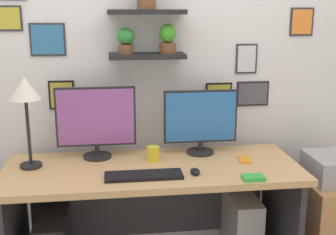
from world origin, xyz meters
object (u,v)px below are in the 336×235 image
(computer_tower_right, at_px, (241,229))
(computer_mouse, at_px, (195,171))
(coffee_mug, at_px, (153,154))
(cell_phone, at_px, (244,160))
(desk_lamp, at_px, (25,95))
(monitor_left, at_px, (96,121))
(drawer_cabinet, at_px, (333,220))
(keyboard, at_px, (144,175))
(monitor_right, at_px, (201,120))
(desk, at_px, (152,194))
(scissors_tray, at_px, (253,178))

(computer_tower_right, bearing_deg, computer_mouse, -145.97)
(computer_mouse, distance_m, coffee_mug, 0.34)
(cell_phone, bearing_deg, desk_lamp, -173.83)
(monitor_left, height_order, computer_tower_right, monitor_left)
(monitor_left, bearing_deg, desk_lamp, -161.43)
(drawer_cabinet, bearing_deg, coffee_mug, 176.56)
(monitor_left, distance_m, drawer_cabinet, 1.71)
(computer_tower_right, bearing_deg, monitor_left, 172.78)
(keyboard, height_order, coffee_mug, coffee_mug)
(monitor_right, bearing_deg, desk, -154.46)
(keyboard, bearing_deg, desk, 73.20)
(monitor_left, distance_m, keyboard, 0.52)
(scissors_tray, bearing_deg, computer_tower_right, 79.88)
(desk, relative_size, computer_mouse, 19.84)
(keyboard, height_order, computer_mouse, computer_mouse)
(computer_tower_right, bearing_deg, desk_lamp, -179.45)
(coffee_mug, bearing_deg, computer_tower_right, -0.79)
(monitor_left, relative_size, drawer_cabinet, 0.85)
(computer_mouse, distance_m, cell_phone, 0.40)
(desk_lamp, bearing_deg, keyboard, -20.75)
(scissors_tray, bearing_deg, desk_lamp, 163.85)
(monitor_right, distance_m, desk_lamp, 1.09)
(cell_phone, bearing_deg, drawer_cabinet, 8.53)
(monitor_right, bearing_deg, computer_mouse, -105.69)
(monitor_left, xyz_separation_m, coffee_mug, (0.35, -0.11, -0.20))
(computer_mouse, distance_m, desk_lamp, 1.07)
(desk, distance_m, cell_phone, 0.62)
(monitor_left, xyz_separation_m, scissors_tray, (0.87, -0.50, -0.23))
(desk, height_order, computer_tower_right, desk)
(computer_mouse, bearing_deg, scissors_tray, -22.69)
(computer_mouse, bearing_deg, computer_tower_right, 34.03)
(keyboard, distance_m, computer_mouse, 0.30)
(keyboard, bearing_deg, cell_phone, 16.93)
(computer_mouse, height_order, coffee_mug, coffee_mug)
(desk_lamp, height_order, computer_tower_right, desk_lamp)
(keyboard, bearing_deg, computer_mouse, 2.24)
(desk, height_order, keyboard, keyboard)
(scissors_tray, height_order, computer_tower_right, scissors_tray)
(scissors_tray, bearing_deg, drawer_cabinet, 24.80)
(computer_mouse, height_order, computer_tower_right, computer_mouse)
(drawer_cabinet, bearing_deg, desk, 178.92)
(monitor_left, height_order, cell_phone, monitor_left)
(computer_mouse, xyz_separation_m, coffee_mug, (-0.22, 0.26, 0.03))
(computer_mouse, bearing_deg, desk_lamp, 166.03)
(desk_lamp, distance_m, coffee_mug, 0.84)
(computer_tower_right, bearing_deg, coffee_mug, 179.21)
(monitor_right, xyz_separation_m, keyboard, (-0.40, -0.38, -0.21))
(desk, distance_m, desk_lamp, 0.97)
(monitor_right, height_order, computer_tower_right, monitor_right)
(keyboard, distance_m, coffee_mug, 0.29)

